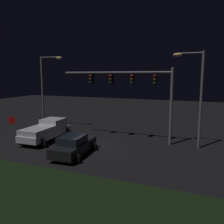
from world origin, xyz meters
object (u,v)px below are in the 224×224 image
stop_sign (12,123)px  car_sedan (74,145)px  traffic_signal_gantry (133,85)px  street_lamp_right (195,88)px  pickup_truck (47,129)px  street_lamp_left (46,83)px

stop_sign → car_sedan: bearing=-11.1°
traffic_signal_gantry → street_lamp_right: 5.18m
street_lamp_right → traffic_signal_gantry: bearing=179.7°
pickup_truck → street_lamp_right: bearing=-79.8°
traffic_signal_gantry → street_lamp_right: bearing=-0.3°
car_sedan → traffic_signal_gantry: (2.79, 5.41, 4.29)m
car_sedan → street_lamp_right: (7.97, 5.39, 4.14)m
stop_sign → street_lamp_right: bearing=14.6°
pickup_truck → traffic_signal_gantry: 8.72m
traffic_signal_gantry → street_lamp_left: bearing=170.8°
pickup_truck → street_lamp_right: size_ratio=0.71×
car_sedan → stop_sign: (-7.26, 1.42, 0.82)m
traffic_signal_gantry → street_lamp_right: size_ratio=1.34×
traffic_signal_gantry → stop_sign: bearing=-158.3°
pickup_truck → car_sedan: 5.18m
street_lamp_left → street_lamp_right: 15.79m
traffic_signal_gantry → stop_sign: traffic_signal_gantry is taller
pickup_truck → street_lamp_right: street_lamp_right is taller
car_sedan → street_lamp_right: size_ratio=0.59×
traffic_signal_gantry → stop_sign: (-10.05, -4.00, -3.47)m
car_sedan → stop_sign: 7.44m
car_sedan → pickup_truck: bearing=54.6°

